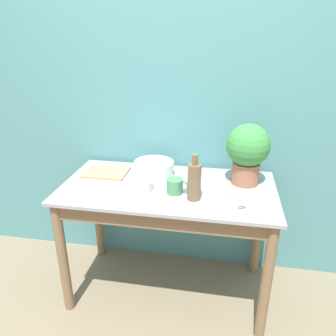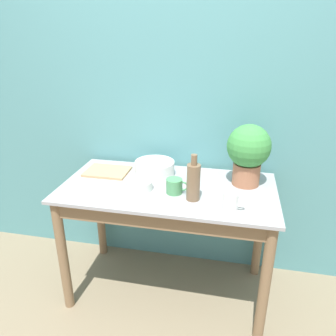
{
  "view_description": "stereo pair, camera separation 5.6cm",
  "coord_description": "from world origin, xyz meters",
  "px_view_note": "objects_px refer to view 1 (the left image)",
  "views": [
    {
      "loc": [
        0.32,
        -1.43,
        1.65
      ],
      "look_at": [
        0.0,
        0.34,
        0.91
      ],
      "focal_mm": 35.0,
      "sensor_mm": 36.0,
      "label": 1
    },
    {
      "loc": [
        0.37,
        -1.42,
        1.65
      ],
      "look_at": [
        0.0,
        0.34,
        0.91
      ],
      "focal_mm": 35.0,
      "sensor_mm": 36.0,
      "label": 2
    }
  ],
  "objects_px": {
    "mug_green": "(175,186)",
    "tray_board": "(106,172)",
    "bowl_small_enamel_white": "(139,185)",
    "potted_plant": "(248,150)",
    "mug_white": "(232,200)",
    "bottle_tall": "(194,181)",
    "bowl_wash_large": "(154,168)"
  },
  "relations": [
    {
      "from": "potted_plant",
      "to": "bowl_small_enamel_white",
      "type": "xyz_separation_m",
      "value": [
        -0.62,
        -0.2,
        -0.19
      ]
    },
    {
      "from": "mug_green",
      "to": "tray_board",
      "type": "height_order",
      "value": "mug_green"
    },
    {
      "from": "bottle_tall",
      "to": "mug_white",
      "type": "relative_size",
      "value": 2.27
    },
    {
      "from": "bowl_wash_large",
      "to": "mug_green",
      "type": "bearing_deg",
      "value": -52.62
    },
    {
      "from": "potted_plant",
      "to": "mug_green",
      "type": "relative_size",
      "value": 2.92
    },
    {
      "from": "potted_plant",
      "to": "bottle_tall",
      "type": "relative_size",
      "value": 1.41
    },
    {
      "from": "bowl_small_enamel_white",
      "to": "tray_board",
      "type": "distance_m",
      "value": 0.34
    },
    {
      "from": "potted_plant",
      "to": "mug_white",
      "type": "distance_m",
      "value": 0.39
    },
    {
      "from": "bottle_tall",
      "to": "mug_green",
      "type": "bearing_deg",
      "value": 153.74
    },
    {
      "from": "bowl_wash_large",
      "to": "mug_green",
      "type": "height_order",
      "value": "bowl_wash_large"
    },
    {
      "from": "tray_board",
      "to": "mug_green",
      "type": "bearing_deg",
      "value": -21.96
    },
    {
      "from": "bowl_wash_large",
      "to": "mug_white",
      "type": "distance_m",
      "value": 0.62
    },
    {
      "from": "bowl_small_enamel_white",
      "to": "tray_board",
      "type": "relative_size",
      "value": 0.56
    },
    {
      "from": "bottle_tall",
      "to": "mug_green",
      "type": "distance_m",
      "value": 0.14
    },
    {
      "from": "mug_white",
      "to": "bowl_small_enamel_white",
      "type": "xyz_separation_m",
      "value": [
        -0.54,
        0.13,
        -0.02
      ]
    },
    {
      "from": "potted_plant",
      "to": "bowl_small_enamel_white",
      "type": "bearing_deg",
      "value": -161.79
    },
    {
      "from": "bowl_small_enamel_white",
      "to": "bowl_wash_large",
      "type": "bearing_deg",
      "value": 80.57
    },
    {
      "from": "mug_white",
      "to": "bowl_wash_large",
      "type": "bearing_deg",
      "value": 144.23
    },
    {
      "from": "bowl_wash_large",
      "to": "tray_board",
      "type": "distance_m",
      "value": 0.32
    },
    {
      "from": "bottle_tall",
      "to": "tray_board",
      "type": "bearing_deg",
      "value": 157.21
    },
    {
      "from": "potted_plant",
      "to": "bottle_tall",
      "type": "distance_m",
      "value": 0.41
    },
    {
      "from": "mug_white",
      "to": "bowl_small_enamel_white",
      "type": "height_order",
      "value": "mug_white"
    },
    {
      "from": "bowl_wash_large",
      "to": "mug_green",
      "type": "distance_m",
      "value": 0.29
    },
    {
      "from": "mug_white",
      "to": "tray_board",
      "type": "height_order",
      "value": "mug_white"
    },
    {
      "from": "bottle_tall",
      "to": "tray_board",
      "type": "relative_size",
      "value": 0.95
    },
    {
      "from": "mug_green",
      "to": "tray_board",
      "type": "bearing_deg",
      "value": 158.04
    },
    {
      "from": "bottle_tall",
      "to": "mug_white",
      "type": "height_order",
      "value": "bottle_tall"
    },
    {
      "from": "bowl_wash_large",
      "to": "potted_plant",
      "type": "bearing_deg",
      "value": -2.33
    },
    {
      "from": "bottle_tall",
      "to": "bowl_small_enamel_white",
      "type": "bearing_deg",
      "value": 169.34
    },
    {
      "from": "bowl_wash_large",
      "to": "bowl_small_enamel_white",
      "type": "height_order",
      "value": "bowl_wash_large"
    },
    {
      "from": "tray_board",
      "to": "potted_plant",
      "type": "bearing_deg",
      "value": 0.58
    },
    {
      "from": "bowl_wash_large",
      "to": "mug_white",
      "type": "xyz_separation_m",
      "value": [
        0.5,
        -0.36,
        0.0
      ]
    }
  ]
}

